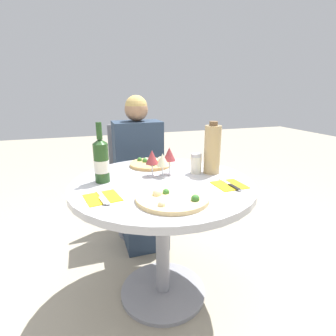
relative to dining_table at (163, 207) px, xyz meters
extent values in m
plane|color=#9E937F|center=(0.00, 0.00, -0.58)|extent=(12.00, 12.00, 0.00)
cylinder|color=gray|center=(0.00, 0.00, -0.57)|extent=(0.52, 0.52, 0.02)
cylinder|color=gray|center=(0.00, 0.00, -0.22)|extent=(0.08, 0.08, 0.67)
cylinder|color=#B7B7BC|center=(0.00, 0.00, 0.13)|extent=(0.99, 0.99, 0.04)
cylinder|color=slate|center=(0.02, 0.75, -0.57)|extent=(0.38, 0.38, 0.01)
cylinder|color=slate|center=(0.02, 0.75, -0.37)|extent=(0.06, 0.06, 0.42)
cube|color=slate|center=(0.02, 0.75, -0.15)|extent=(0.43, 0.43, 0.03)
cube|color=slate|center=(0.02, 0.95, 0.11)|extent=(0.43, 0.02, 0.48)
cube|color=#28384C|center=(0.02, 0.58, -0.36)|extent=(0.32, 0.35, 0.45)
cube|color=#28384C|center=(0.02, 0.75, 0.13)|extent=(0.38, 0.23, 0.52)
sphere|color=#997051|center=(0.02, 0.75, 0.48)|extent=(0.18, 0.18, 0.18)
sphere|color=tan|center=(0.02, 0.75, 0.50)|extent=(0.17, 0.17, 0.17)
cylinder|color=#E5C17F|center=(-0.03, -0.25, 0.16)|extent=(0.33, 0.33, 0.02)
sphere|color=#336B28|center=(0.05, -0.33, 0.18)|extent=(0.04, 0.04, 0.04)
sphere|color=beige|center=(-0.09, -0.22, 0.18)|extent=(0.04, 0.04, 0.04)
sphere|color=#336B28|center=(-0.05, -0.21, 0.18)|extent=(0.03, 0.03, 0.03)
sphere|color=beige|center=(-0.10, -0.33, 0.18)|extent=(0.03, 0.03, 0.03)
cylinder|color=tan|center=(0.01, 0.32, 0.16)|extent=(0.27, 0.27, 0.02)
sphere|color=#336B28|center=(-0.01, 0.35, 0.18)|extent=(0.04, 0.04, 0.04)
sphere|color=#336B28|center=(0.01, 0.24, 0.18)|extent=(0.03, 0.03, 0.03)
sphere|color=beige|center=(0.09, 0.34, 0.18)|extent=(0.04, 0.04, 0.04)
sphere|color=beige|center=(-0.01, 0.35, 0.18)|extent=(0.04, 0.04, 0.04)
sphere|color=#336B28|center=(-0.04, 0.39, 0.18)|extent=(0.03, 0.03, 0.03)
sphere|color=beige|center=(0.06, 0.33, 0.18)|extent=(0.03, 0.03, 0.03)
cylinder|color=#23471E|center=(-0.31, 0.10, 0.25)|extent=(0.08, 0.08, 0.21)
cone|color=#23471E|center=(-0.31, 0.10, 0.37)|extent=(0.08, 0.08, 0.03)
cylinder|color=#23471E|center=(-0.31, 0.10, 0.43)|extent=(0.03, 0.03, 0.09)
cylinder|color=silver|center=(-0.31, 0.10, 0.24)|extent=(0.08, 0.08, 0.07)
cylinder|color=tan|center=(0.32, 0.06, 0.29)|extent=(0.10, 0.10, 0.28)
cylinder|color=brown|center=(0.32, 0.06, 0.44)|extent=(0.05, 0.05, 0.02)
cylinder|color=silver|center=(0.23, 0.08, 0.20)|extent=(0.06, 0.06, 0.10)
cylinder|color=#B2B2B7|center=(0.23, 0.08, 0.26)|extent=(0.06, 0.06, 0.02)
cylinder|color=silver|center=(0.03, 0.08, 0.15)|extent=(0.06, 0.06, 0.00)
cylinder|color=silver|center=(0.03, 0.08, 0.18)|extent=(0.01, 0.01, 0.06)
cone|color=beige|center=(0.03, 0.08, 0.25)|extent=(0.07, 0.07, 0.07)
cylinder|color=silver|center=(-0.03, 0.11, 0.15)|extent=(0.06, 0.06, 0.00)
cylinder|color=silver|center=(-0.03, 0.11, 0.19)|extent=(0.01, 0.01, 0.07)
cone|color=#9E383D|center=(-0.03, 0.11, 0.26)|extent=(0.07, 0.07, 0.08)
cylinder|color=silver|center=(0.08, 0.11, 0.15)|extent=(0.06, 0.06, 0.00)
cylinder|color=silver|center=(0.08, 0.11, 0.19)|extent=(0.01, 0.01, 0.08)
cone|color=#9E383D|center=(0.08, 0.11, 0.27)|extent=(0.07, 0.07, 0.08)
cube|color=gold|center=(-0.33, -0.13, 0.15)|extent=(0.18, 0.18, 0.00)
cube|color=silver|center=(-0.33, -0.13, 0.16)|extent=(0.05, 0.19, 0.00)
cube|color=silver|center=(-0.33, -0.18, 0.16)|extent=(0.04, 0.09, 0.00)
cube|color=gold|center=(0.31, -0.17, 0.15)|extent=(0.16, 0.16, 0.00)
cube|color=silver|center=(0.31, -0.17, 0.16)|extent=(0.03, 0.19, 0.00)
cube|color=black|center=(0.31, -0.21, 0.16)|extent=(0.02, 0.09, 0.00)
camera|label=1|loc=(-0.39, -1.28, 0.63)|focal=28.00mm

